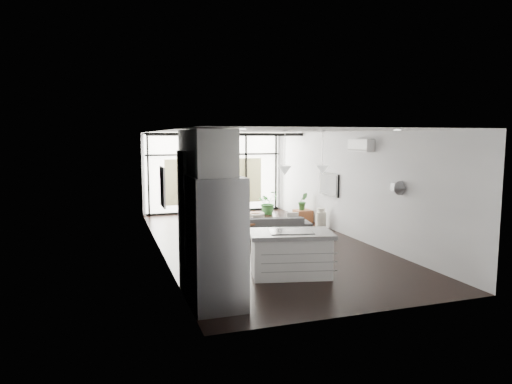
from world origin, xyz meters
TOP-DOWN VIEW (x-y plane):
  - floor at (0.00, 0.00)m, footprint 5.00×10.00m
  - ceiling at (0.00, 0.00)m, footprint 5.00×10.00m
  - wall_left at (-2.50, 0.00)m, footprint 0.02×10.00m
  - wall_right at (2.50, 0.00)m, footprint 0.02×10.00m
  - wall_back at (0.00, 5.00)m, footprint 5.00×0.02m
  - wall_front at (0.00, -5.00)m, footprint 5.00×0.02m
  - glazing at (0.00, 4.88)m, footprint 5.00×0.20m
  - skylight at (0.00, 4.00)m, footprint 4.70×1.90m
  - neighbour_building at (0.00, 4.95)m, footprint 3.50×0.02m
  - island at (-0.35, -2.87)m, footprint 1.75×1.27m
  - cooktop at (-0.35, -2.87)m, footprint 0.92×0.72m
  - fridge at (-2.08, -3.95)m, footprint 0.80×1.00m
  - appliance_column at (-2.18, -3.15)m, footprint 0.63×0.66m
  - upper_cabinets at (-2.12, -3.50)m, footprint 0.62×1.75m
  - pendant_left at (-0.40, -2.65)m, footprint 0.26×0.26m
  - pendant_right at (0.40, -2.65)m, footprint 0.26×0.26m
  - sofa at (0.56, 0.46)m, footprint 2.01×0.89m
  - console_bench at (-0.15, 0.34)m, footprint 1.45×0.62m
  - pouf at (0.49, 1.82)m, footprint 0.63×0.63m
  - crate at (2.20, 2.22)m, footprint 0.51×0.51m
  - plant_tall at (1.65, 3.93)m, footprint 0.95×1.00m
  - plant_crate at (2.20, 2.22)m, footprint 0.36×0.58m
  - milk_can at (2.25, 1.06)m, footprint 0.34×0.34m
  - bistro_set at (-0.30, 4.09)m, footprint 1.63×0.98m
  - tv at (2.46, 1.00)m, footprint 0.05×1.10m
  - ac_unit at (2.38, -0.80)m, footprint 0.22×0.90m
  - framed_art at (-2.47, -0.50)m, footprint 0.04×0.70m

SIDE VIEW (x-z plane):
  - floor at x=0.00m, z-range 0.00..0.00m
  - crate at x=2.20m, z-range 0.00..0.38m
  - pouf at x=0.49m, z-range 0.00..0.43m
  - console_bench at x=-0.15m, z-range 0.00..0.45m
  - milk_can at x=2.25m, z-range 0.00..0.61m
  - plant_tall at x=1.65m, z-range 0.00..0.64m
  - bistro_set at x=-0.30m, z-range 0.00..0.73m
  - sofa at x=0.56m, z-range 0.00..0.76m
  - island at x=-0.35m, z-range 0.00..0.86m
  - plant_crate at x=2.20m, z-range 0.38..0.62m
  - cooktop at x=-0.35m, z-range 0.86..0.88m
  - fridge at x=-2.08m, z-range 0.00..2.06m
  - neighbour_building at x=0.00m, z-range 0.30..1.90m
  - appliance_column at x=-2.18m, z-range 0.00..2.43m
  - tv at x=2.46m, z-range 0.98..1.62m
  - wall_left at x=-2.50m, z-range 0.00..2.80m
  - wall_right at x=2.50m, z-range 0.00..2.80m
  - wall_back at x=0.00m, z-range 0.00..2.80m
  - wall_front at x=0.00m, z-range 0.00..2.80m
  - glazing at x=0.00m, z-range 0.00..2.80m
  - framed_art at x=-2.47m, z-range 1.10..2.00m
  - pendant_left at x=-0.40m, z-range 1.93..2.11m
  - pendant_right at x=0.40m, z-range 1.93..2.11m
  - upper_cabinets at x=-2.12m, z-range 1.92..2.78m
  - ac_unit at x=2.38m, z-range 2.30..2.60m
  - skylight at x=0.00m, z-range 2.74..2.80m
  - ceiling at x=0.00m, z-range 2.80..2.80m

